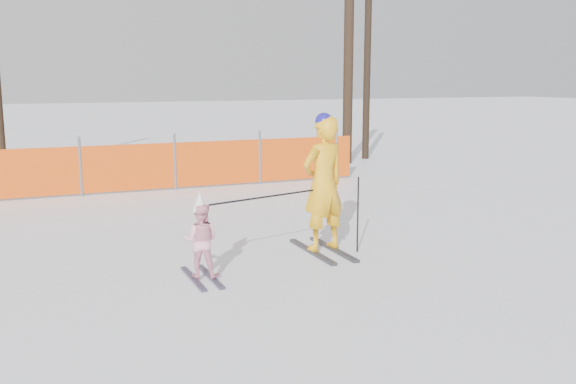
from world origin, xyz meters
The scene contains 6 objects.
ground centered at (0.00, 0.00, 0.00)m, with size 120.00×120.00×0.00m, color white.
adult centered at (0.75, 0.99, 0.99)m, with size 0.77×1.41×1.98m.
child centered at (-1.18, 0.44, 0.50)m, with size 0.55×1.02×1.10m.
ski_poles centered at (0.32, 0.74, 0.77)m, with size 2.28×0.50×1.09m.
safety_fence centered at (-2.83, 6.91, 0.56)m, with size 14.39×0.06×1.25m.
tree_trunks centered at (3.75, 10.13, 2.81)m, with size 10.45×2.52×6.30m.
Camera 1 is at (-3.18, -6.99, 2.45)m, focal length 40.00 mm.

